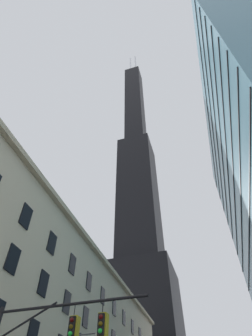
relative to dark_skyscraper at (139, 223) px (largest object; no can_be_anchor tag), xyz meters
name	(u,v)px	position (x,y,z in m)	size (l,w,h in m)	color
dark_skyscraper	(139,223)	(0.00, 0.00, 0.00)	(22.00, 22.00, 218.65)	black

